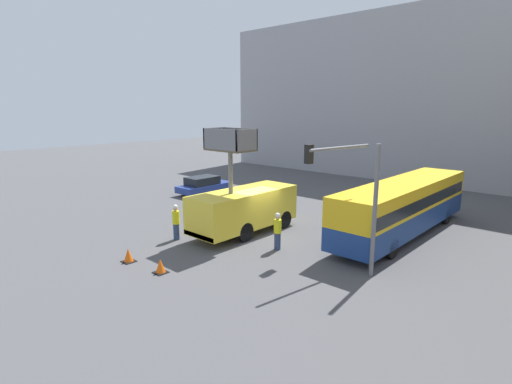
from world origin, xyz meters
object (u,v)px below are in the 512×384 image
object	(u,v)px
road_worker_directing	(278,231)
traffic_cone_mid_road	(128,256)
traffic_light_pole	(348,182)
city_bus	(404,204)
parked_car_curbside	(204,185)
road_worker_near_truck	(176,222)
traffic_cone_near_truck	(160,266)
utility_truck	(244,207)

from	to	relation	value
road_worker_directing	traffic_cone_mid_road	distance (m)	7.14
traffic_light_pole	traffic_cone_mid_road	world-z (taller)	traffic_light_pole
city_bus	parked_car_curbside	world-z (taller)	city_bus
road_worker_directing	road_worker_near_truck	bearing A→B (deg)	-174.94
city_bus	traffic_light_pole	size ratio (longest dim) A/B	2.24
traffic_light_pole	traffic_cone_near_truck	size ratio (longest dim) A/B	8.79
road_worker_near_truck	traffic_cone_mid_road	size ratio (longest dim) A/B	3.02
traffic_cone_near_truck	parked_car_curbside	xyz separation A→B (m)	(-11.00, 11.72, 0.43)
utility_truck	traffic_cone_near_truck	bearing A→B (deg)	-79.15
utility_truck	parked_car_curbside	world-z (taller)	utility_truck
utility_truck	road_worker_near_truck	distance (m)	3.80
traffic_light_pole	parked_car_curbside	xyz separation A→B (m)	(-16.36, 5.65, -3.09)
city_bus	road_worker_near_truck	world-z (taller)	city_bus
city_bus	road_worker_directing	distance (m)	7.53
city_bus	road_worker_near_truck	distance (m)	12.48
city_bus	traffic_cone_mid_road	distance (m)	14.66
city_bus	parked_car_curbside	xyz separation A→B (m)	(-16.45, -0.46, -1.03)
utility_truck	city_bus	bearing A→B (deg)	41.03
city_bus	traffic_light_pole	world-z (taller)	traffic_light_pole
traffic_light_pole	road_worker_near_truck	distance (m)	9.39
traffic_cone_mid_road	utility_truck	bearing A→B (deg)	82.16
traffic_light_pole	traffic_cone_near_truck	xyz separation A→B (m)	(-5.35, -6.07, -3.52)
traffic_cone_near_truck	traffic_cone_mid_road	bearing A→B (deg)	-172.70
city_bus	traffic_light_pole	xyz separation A→B (m)	(-0.09, -6.12, 2.06)
city_bus	traffic_cone_near_truck	distance (m)	13.43
traffic_light_pole	traffic_cone_near_truck	bearing A→B (deg)	-131.42
traffic_light_pole	parked_car_curbside	world-z (taller)	traffic_light_pole
city_bus	road_worker_near_truck	bearing A→B (deg)	135.11
traffic_cone_mid_road	parked_car_curbside	size ratio (longest dim) A/B	0.14
road_worker_directing	utility_truck	bearing A→B (deg)	144.53
road_worker_near_truck	parked_car_curbside	distance (m)	11.67
parked_car_curbside	traffic_cone_mid_road	bearing A→B (deg)	-53.53
traffic_light_pole	road_worker_directing	world-z (taller)	traffic_light_pole
utility_truck	city_bus	size ratio (longest dim) A/B	0.53
road_worker_near_truck	parked_car_curbside	bearing A→B (deg)	-104.43
road_worker_directing	parked_car_curbside	bearing A→B (deg)	133.18
road_worker_directing	traffic_cone_near_truck	distance (m)	5.95
road_worker_near_truck	road_worker_directing	xyz separation A→B (m)	(4.97, 2.47, -0.02)
traffic_cone_near_truck	traffic_cone_mid_road	xyz separation A→B (m)	(-2.14, -0.27, 0.00)
city_bus	road_worker_directing	size ratio (longest dim) A/B	6.58
city_bus	traffic_light_pole	bearing A→B (deg)	177.60
traffic_cone_near_truck	parked_car_curbside	bearing A→B (deg)	133.19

